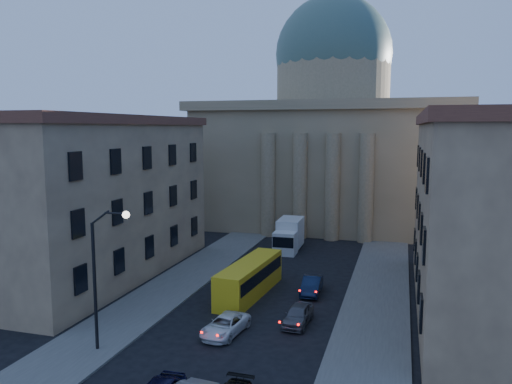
% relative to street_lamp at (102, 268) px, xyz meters
% --- Properties ---
extents(sidewalk_left, '(5.00, 60.00, 0.15)m').
position_rel_street_lamp_xyz_m(sidewalk_left, '(-1.53, 10.00, -5.21)').
color(sidewalk_left, '#55534E').
rests_on(sidewalk_left, ground).
extents(sidewalk_right, '(5.00, 60.00, 0.15)m').
position_rel_street_lamp_xyz_m(sidewalk_right, '(15.47, 10.00, -5.21)').
color(sidewalk_right, '#55534E').
rests_on(sidewalk_right, ground).
extents(church, '(68.02, 28.76, 36.60)m').
position_rel_street_lamp_xyz_m(church, '(6.97, 47.47, 6.59)').
color(church, '#7E6E4E').
rests_on(church, ground).
extents(building_left, '(11.60, 26.60, 14.70)m').
position_rel_street_lamp_xyz_m(building_left, '(-10.03, 14.00, 2.14)').
color(building_left, tan).
rests_on(building_left, ground).
extents(building_right, '(11.60, 26.60, 14.70)m').
position_rel_street_lamp_xyz_m(building_right, '(23.97, 14.00, 2.14)').
color(building_right, tan).
rests_on(building_right, ground).
extents(street_lamp, '(2.62, 0.44, 8.83)m').
position_rel_street_lamp_xyz_m(street_lamp, '(0.00, 0.00, 0.00)').
color(street_lamp, black).
rests_on(street_lamp, ground).
extents(car_left_mid, '(2.59, 4.62, 1.22)m').
position_rel_street_lamp_xyz_m(car_left_mid, '(6.17, 4.55, -4.68)').
color(car_left_mid, white).
rests_on(car_left_mid, ground).
extents(car_right_far, '(1.80, 4.09, 1.37)m').
position_rel_street_lamp_xyz_m(car_right_far, '(10.44, 7.62, -4.60)').
color(car_right_far, '#525358').
rests_on(car_right_far, ground).
extents(car_right_distant, '(1.67, 4.28, 1.39)m').
position_rel_street_lamp_xyz_m(car_right_distant, '(10.21, 14.31, -4.59)').
color(car_right_distant, '#0E1932').
rests_on(car_right_distant, ground).
extents(city_bus, '(3.01, 9.95, 2.76)m').
position_rel_street_lamp_xyz_m(city_bus, '(5.40, 12.56, -3.80)').
color(city_bus, yellow).
rests_on(city_bus, ground).
extents(box_truck, '(2.59, 6.27, 3.41)m').
position_rel_street_lamp_xyz_m(box_truck, '(5.11, 28.29, -3.67)').
color(box_truck, silver).
rests_on(box_truck, ground).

